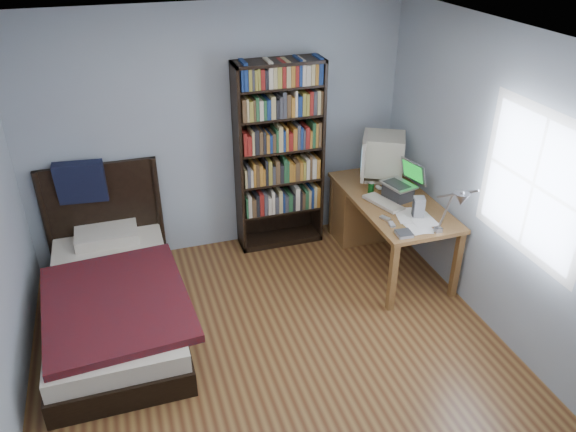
# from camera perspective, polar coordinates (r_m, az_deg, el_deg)

# --- Properties ---
(room) EXTENTS (4.20, 4.24, 2.50)m
(room) POSITION_cam_1_polar(r_m,az_deg,el_deg) (3.81, -0.28, -2.27)
(room) COLOR #58301A
(room) RESTS_ON ground
(desk) EXTENTS (0.75, 1.53, 0.73)m
(desk) POSITION_cam_1_polar(r_m,az_deg,el_deg) (6.03, 8.49, 0.83)
(desk) COLOR brown
(desk) RESTS_ON floor
(crt_monitor) EXTENTS (0.59, 0.54, 0.50)m
(crt_monitor) POSITION_cam_1_polar(r_m,az_deg,el_deg) (5.81, 9.46, 6.16)
(crt_monitor) COLOR #BDB79C
(crt_monitor) RESTS_ON desk
(laptop) EXTENTS (0.37, 0.36, 0.38)m
(laptop) POSITION_cam_1_polar(r_m,az_deg,el_deg) (5.52, 11.30, 2.76)
(laptop) COLOR #2D2D30
(laptop) RESTS_ON desk
(desk_lamp) EXTENTS (0.24, 0.52, 0.62)m
(desk_lamp) POSITION_cam_1_polar(r_m,az_deg,el_deg) (4.52, 16.89, 1.36)
(desk_lamp) COLOR #99999E
(desk_lamp) RESTS_ON desk
(keyboard) EXTENTS (0.29, 0.45, 0.04)m
(keyboard) POSITION_cam_1_polar(r_m,az_deg,el_deg) (5.43, 9.66, 1.33)
(keyboard) COLOR #B5AA97
(keyboard) RESTS_ON desk
(speaker) EXTENTS (0.12, 0.12, 0.20)m
(speaker) POSITION_cam_1_polar(r_m,az_deg,el_deg) (5.24, 13.12, 0.88)
(speaker) COLOR gray
(speaker) RESTS_ON desk
(soda_can) EXTENTS (0.06, 0.06, 0.11)m
(soda_can) POSITION_cam_1_polar(r_m,az_deg,el_deg) (5.62, 8.43, 2.85)
(soda_can) COLOR #083C18
(soda_can) RESTS_ON desk
(mouse) EXTENTS (0.06, 0.10, 0.03)m
(mouse) POSITION_cam_1_polar(r_m,az_deg,el_deg) (5.72, 9.19, 2.88)
(mouse) COLOR silver
(mouse) RESTS_ON desk
(phone_silver) EXTENTS (0.09, 0.11, 0.02)m
(phone_silver) POSITION_cam_1_polar(r_m,az_deg,el_deg) (5.17, 9.84, -0.23)
(phone_silver) COLOR #B0B0B4
(phone_silver) RESTS_ON desk
(phone_grey) EXTENTS (0.06, 0.10, 0.02)m
(phone_grey) POSITION_cam_1_polar(r_m,az_deg,el_deg) (5.09, 10.49, -0.82)
(phone_grey) COLOR gray
(phone_grey) RESTS_ON desk
(external_drive) EXTENTS (0.14, 0.14, 0.03)m
(external_drive) POSITION_cam_1_polar(r_m,az_deg,el_deg) (4.95, 11.70, -1.78)
(external_drive) COLOR gray
(external_drive) RESTS_ON desk
(bookshelf) EXTENTS (0.89, 0.30, 1.97)m
(bookshelf) POSITION_cam_1_polar(r_m,az_deg,el_deg) (5.73, -0.88, 5.99)
(bookshelf) COLOR black
(bookshelf) RESTS_ON floor
(bed) EXTENTS (1.22, 2.15, 1.16)m
(bed) POSITION_cam_1_polar(r_m,az_deg,el_deg) (5.18, -17.34, -7.60)
(bed) COLOR black
(bed) RESTS_ON floor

